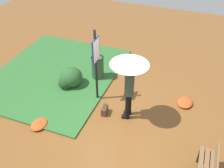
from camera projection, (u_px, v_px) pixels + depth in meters
ground_plane at (115, 120)px, 7.28m from camera, size 18.00×18.00×0.00m
grass_verge at (55, 74)px, 9.05m from camera, size 4.80×4.00×0.05m
person_with_umbrella at (129, 73)px, 6.40m from camera, size 0.96×0.96×2.04m
info_sign_post at (96, 58)px, 7.14m from camera, size 0.44×0.07×2.30m
handbag at (105, 110)px, 7.41m from camera, size 0.31×0.17×0.37m
trash_bin at (98, 68)px, 8.63m from camera, size 0.42×0.42×0.83m
shrub_cluster at (70, 78)px, 8.35m from camera, size 0.80×0.73×0.65m
leaf_pile_near_person at (185, 102)px, 7.78m from camera, size 0.56×0.45×0.12m
leaf_pile_by_bench at (39, 124)px, 7.06m from camera, size 0.52×0.42×0.11m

